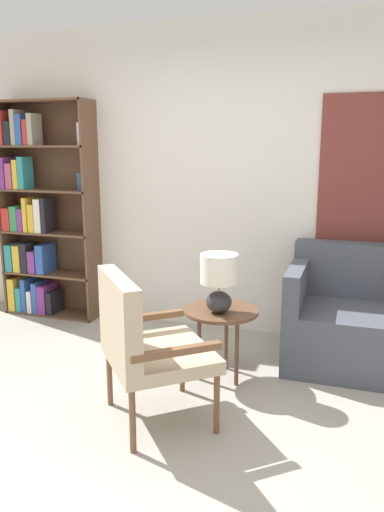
# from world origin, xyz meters

# --- Properties ---
(ground_plane) EXTENTS (14.00, 14.00, 0.00)m
(ground_plane) POSITION_xyz_m (0.00, 0.00, 0.00)
(ground_plane) COLOR #9E998E
(wall_back) EXTENTS (6.40, 0.08, 2.70)m
(wall_back) POSITION_xyz_m (0.07, 2.03, 1.35)
(wall_back) COLOR silver
(wall_back) RESTS_ON ground_plane
(bookshelf) EXTENTS (0.96, 0.30, 2.06)m
(bookshelf) POSITION_xyz_m (-1.89, 1.84, 0.96)
(bookshelf) COLOR brown
(bookshelf) RESTS_ON ground_plane
(armchair) EXTENTS (0.86, 0.86, 0.93)m
(armchair) POSITION_xyz_m (-0.10, 0.26, 0.55)
(armchair) COLOR brown
(armchair) RESTS_ON ground_plane
(side_table) EXTENTS (0.53, 0.53, 0.52)m
(side_table) POSITION_xyz_m (0.20, 0.99, 0.47)
(side_table) COLOR brown
(side_table) RESTS_ON ground_plane
(table_lamp) EXTENTS (0.26, 0.26, 0.41)m
(table_lamp) POSITION_xyz_m (0.20, 0.92, 0.77)
(table_lamp) COLOR #2D2D33
(table_lamp) RESTS_ON side_table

